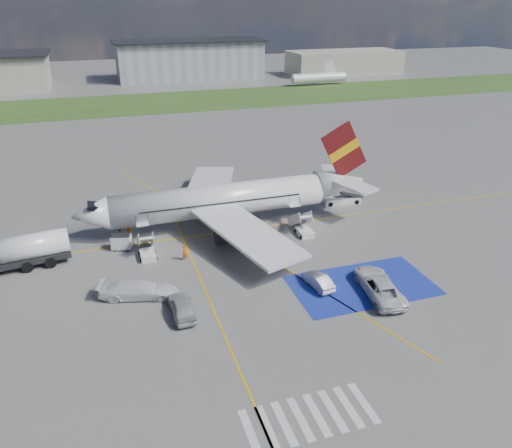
% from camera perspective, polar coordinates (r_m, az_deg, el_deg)
% --- Properties ---
extents(ground, '(400.00, 400.00, 0.00)m').
position_cam_1_polar(ground, '(50.31, -0.26, -6.57)').
color(ground, '#60605E').
rests_on(ground, ground).
extents(grass_strip, '(400.00, 30.00, 0.01)m').
position_cam_1_polar(grass_strip, '(139.08, -12.55, 13.32)').
color(grass_strip, '#2D4C1E').
rests_on(grass_strip, ground).
extents(taxiway_line_main, '(120.00, 0.20, 0.01)m').
position_cam_1_polar(taxiway_line_main, '(60.48, -3.71, -0.93)').
color(taxiway_line_main, gold).
rests_on(taxiway_line_main, ground).
extents(taxiway_line_cross, '(0.20, 60.00, 0.01)m').
position_cam_1_polar(taxiway_line_cross, '(41.30, -2.74, -14.55)').
color(taxiway_line_cross, gold).
rests_on(taxiway_line_cross, ground).
extents(taxiway_line_diag, '(20.71, 56.45, 0.01)m').
position_cam_1_polar(taxiway_line_diag, '(60.48, -3.71, -0.93)').
color(taxiway_line_diag, gold).
rests_on(taxiway_line_diag, ground).
extents(staging_box, '(14.00, 8.00, 0.01)m').
position_cam_1_polar(staging_box, '(50.78, 12.04, -6.85)').
color(staging_box, '#192C9B').
rests_on(staging_box, ground).
extents(crosswalk, '(9.00, 4.00, 0.01)m').
position_cam_1_polar(crosswalk, '(36.54, 6.04, -21.08)').
color(crosswalk, silver).
rests_on(crosswalk, ground).
extents(terminal_centre, '(48.00, 18.00, 12.00)m').
position_cam_1_polar(terminal_centre, '(180.18, -7.60, 18.10)').
color(terminal_centre, gray).
rests_on(terminal_centre, ground).
extents(terminal_east, '(40.00, 16.00, 8.00)m').
position_cam_1_polar(terminal_east, '(191.80, 10.04, 17.74)').
color(terminal_east, '#A1998B').
rests_on(terminal_east, ground).
extents(airliner, '(36.81, 32.95, 11.92)m').
position_cam_1_polar(airliner, '(61.24, -2.90, 2.89)').
color(airliner, silver).
rests_on(airliner, ground).
extents(airstairs_fwd, '(1.90, 5.20, 3.60)m').
position_cam_1_polar(airstairs_fwd, '(55.96, -12.34, -3.02)').
color(airstairs_fwd, silver).
rests_on(airstairs_fwd, ground).
extents(airstairs_aft, '(1.90, 5.20, 3.60)m').
position_cam_1_polar(airstairs_aft, '(60.02, 5.42, -0.55)').
color(airstairs_aft, silver).
rests_on(airstairs_aft, ground).
extents(fuel_tanker, '(10.76, 4.26, 3.58)m').
position_cam_1_polar(fuel_tanker, '(57.50, -25.64, -3.27)').
color(fuel_tanker, black).
rests_on(fuel_tanker, ground).
extents(gpu_cart, '(2.42, 1.87, 1.79)m').
position_cam_1_polar(gpu_cart, '(58.06, -15.12, -2.06)').
color(gpu_cart, silver).
rests_on(gpu_cart, ground).
extents(belt_loader, '(5.57, 2.45, 1.63)m').
position_cam_1_polar(belt_loader, '(69.65, 9.80, 2.67)').
color(belt_loader, silver).
rests_on(belt_loader, ground).
extents(car_silver_a, '(2.15, 5.06, 1.70)m').
position_cam_1_polar(car_silver_a, '(45.51, -8.48, -9.32)').
color(car_silver_a, '#A5A8AC').
rests_on(car_silver_a, ground).
extents(car_silver_b, '(1.96, 4.26, 1.35)m').
position_cam_1_polar(car_silver_b, '(49.48, 7.14, -6.45)').
color(car_silver_b, silver).
rests_on(car_silver_b, ground).
extents(van_white_a, '(3.77, 6.55, 2.32)m').
position_cam_1_polar(van_white_a, '(49.28, 13.92, -6.53)').
color(van_white_a, silver).
rests_on(van_white_a, ground).
extents(van_white_b, '(6.00, 3.72, 2.19)m').
position_cam_1_polar(van_white_b, '(48.59, -13.33, -7.04)').
color(van_white_b, white).
rests_on(van_white_b, ground).
extents(crew_fwd, '(0.75, 0.69, 1.72)m').
position_cam_1_polar(crew_fwd, '(54.32, -8.14, -3.28)').
color(crew_fwd, '#E05C0B').
rests_on(crew_fwd, ground).
extents(crew_nose, '(0.99, 1.03, 1.68)m').
position_cam_1_polar(crew_nose, '(60.70, -14.37, -0.73)').
color(crew_nose, orange).
rests_on(crew_nose, ground).
extents(crew_aft, '(1.04, 1.07, 1.79)m').
position_cam_1_polar(crew_aft, '(57.55, 2.08, -1.30)').
color(crew_aft, '#F35F0C').
rests_on(crew_aft, ground).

